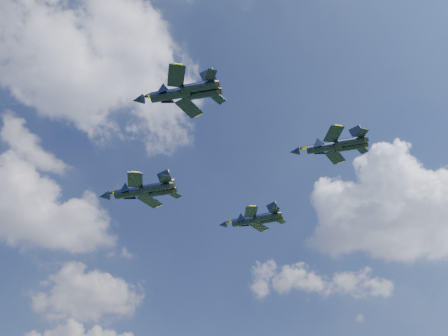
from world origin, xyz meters
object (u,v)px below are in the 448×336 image
at_px(jet_left, 168,95).
at_px(jet_right, 245,221).
at_px(jet_slot, 321,147).
at_px(jet_lead, 130,192).

distance_m(jet_left, jet_right, 38.19).
xyz_separation_m(jet_right, jet_slot, (0.58, -27.42, 0.58)).
xyz_separation_m(jet_lead, jet_right, (25.63, 0.94, 0.39)).
bearing_deg(jet_slot, jet_lead, 84.03).
bearing_deg(jet_left, jet_right, -7.37).
height_order(jet_left, jet_slot, jet_left).
relative_size(jet_left, jet_right, 1.04).
bearing_deg(jet_right, jet_left, 178.54).
bearing_deg(jet_left, jet_lead, 34.64).
bearing_deg(jet_left, jet_slot, -53.29).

